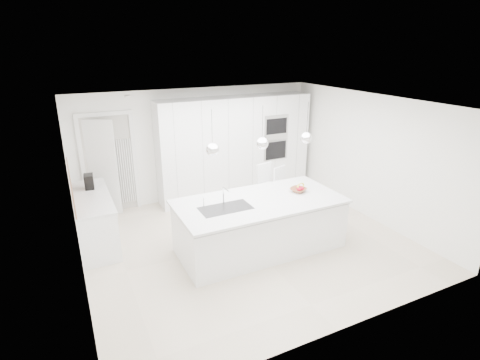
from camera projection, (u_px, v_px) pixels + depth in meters
name	position (u px, v px, depth m)	size (l,w,h in m)	color
floor	(247.00, 242.00, 6.80)	(5.50, 5.50, 0.00)	beige
wall_back	(198.00, 144.00, 8.49)	(5.50, 5.50, 0.00)	white
wall_left	(73.00, 206.00, 5.25)	(5.00, 5.00, 0.00)	white
ceiling	(248.00, 103.00, 5.95)	(5.50, 5.50, 0.00)	white
tall_cabinets	(235.00, 147.00, 8.60)	(3.60, 0.60, 2.30)	white
oven_stack	(276.00, 138.00, 8.64)	(0.62, 0.04, 1.05)	#A5A5A8
doorway_frame	(110.00, 165.00, 7.74)	(1.11, 0.08, 2.13)	white
hallway_door	(97.00, 168.00, 7.60)	(0.82, 0.04, 2.00)	white
radiator	(126.00, 171.00, 7.92)	(0.32, 0.04, 1.40)	white
left_base_cabinets	(95.00, 220.00, 6.67)	(0.60, 1.80, 0.86)	white
left_worktop	(91.00, 197.00, 6.51)	(0.62, 1.82, 0.04)	white
oak_backsplash	(71.00, 185.00, 6.30)	(0.02, 1.80, 0.50)	#9F6441
island_base	(260.00, 226.00, 6.45)	(2.80, 1.20, 0.86)	white
island_worktop	(259.00, 201.00, 6.33)	(2.84, 1.40, 0.04)	white
island_sink	(226.00, 213.00, 6.04)	(0.84, 0.44, 0.18)	#3F3F42
island_tap	(223.00, 195.00, 6.16)	(0.02, 0.02, 0.30)	white
pendant_left	(212.00, 150.00, 5.59)	(0.20, 0.20, 0.20)	white
pendant_mid	(262.00, 143.00, 5.94)	(0.20, 0.20, 0.20)	white
pendant_right	(306.00, 138.00, 6.29)	(0.20, 0.20, 0.20)	white
fruit_bowl	(298.00, 190.00, 6.68)	(0.28, 0.28, 0.07)	#9F6441
espresso_machine	(89.00, 182.00, 6.80)	(0.16, 0.25, 0.26)	black
bar_stool_left	(267.00, 194.00, 7.45)	(0.38, 0.53, 1.16)	white
bar_stool_right	(282.00, 194.00, 7.56)	(0.35, 0.49, 1.07)	white
apple_a	(299.00, 188.00, 6.65)	(0.08, 0.08, 0.08)	#B80A24
apple_b	(299.00, 189.00, 6.61)	(0.08, 0.08, 0.08)	#B80A24
apple_c	(302.00, 188.00, 6.65)	(0.08, 0.08, 0.08)	#B80A24
banana_bunch	(301.00, 186.00, 6.65)	(0.20, 0.20, 0.03)	gold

